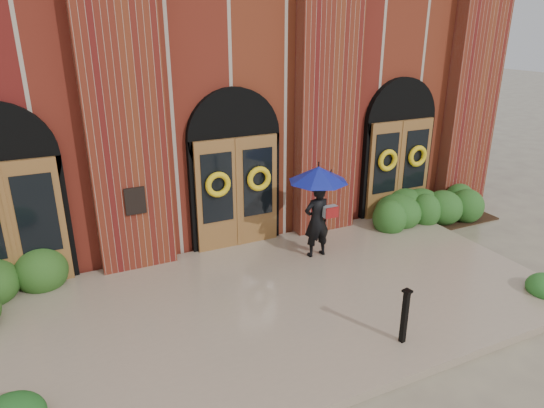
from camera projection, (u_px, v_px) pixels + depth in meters
ground at (293, 308)px, 8.94m from camera, size 90.00×90.00×0.00m
landing at (290, 301)px, 9.04m from camera, size 10.00×5.30×0.15m
church_building at (164, 72)px, 15.13m from camera, size 16.20×12.53×7.00m
man_with_umbrella at (318, 194)px, 10.16m from camera, size 1.27×1.27×2.02m
metal_post at (405, 315)px, 7.60m from camera, size 0.15×0.15×0.94m
hedge_wall_right at (429, 206)px, 12.75m from camera, size 3.26×1.30×0.84m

